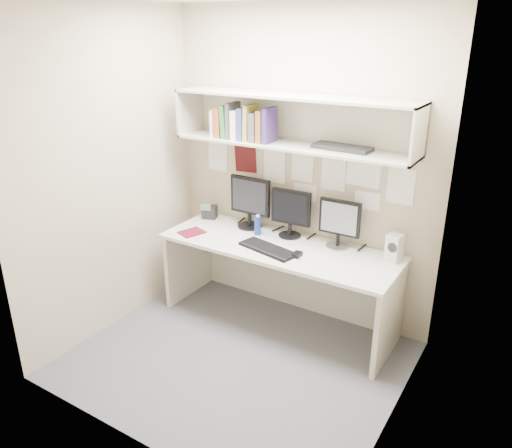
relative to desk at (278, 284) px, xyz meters
The scene contains 19 objects.
floor 0.75m from the desk, 90.00° to the right, with size 2.40×2.00×0.01m, color #4E4E53.
wall_back 1.00m from the desk, 90.00° to the left, with size 2.40×0.02×2.60m, color tan.
wall_front 1.90m from the desk, 90.00° to the right, with size 2.40×0.02×2.60m, color tan.
wall_left 1.65m from the desk, 151.57° to the right, with size 0.02×2.00×2.60m, color tan.
wall_right 1.65m from the desk, 28.43° to the right, with size 0.02×2.00×2.60m, color tan.
desk is the anchor object (origin of this frame).
overhead_hutch 1.37m from the desk, 90.00° to the left, with size 2.00×0.38×0.40m.
pinned_papers 0.95m from the desk, 90.00° to the left, with size 1.92×0.01×0.48m, color white, non-canonical shape.
monitor_left 0.78m from the desk, 152.52° to the left, with size 0.39×0.22×0.46m.
monitor_center 0.63m from the desk, 93.39° to the left, with size 0.35×0.19×0.41m.
monitor_right 0.76m from the desk, 27.19° to the left, with size 0.34×0.19×0.40m.
keyboard 0.40m from the desk, 97.98° to the right, with size 0.50×0.18×0.02m, color black.
mouse 0.46m from the desk, 28.05° to the right, with size 0.06×0.10×0.03m, color black.
speaker 1.03m from the desk, 12.72° to the left, with size 0.13×0.13×0.21m.
blue_bottle 0.53m from the desk, 159.91° to the left, with size 0.06×0.06×0.18m.
maroon_notebook 0.87m from the desk, 166.96° to the right, with size 0.17×0.21×0.01m, color #5C0F1C.
desk_phone 0.99m from the desk, 166.66° to the left, with size 0.16×0.15×0.16m.
book_stack 1.37m from the desk, 164.98° to the left, with size 0.55×0.18×0.29m.
hutch_tray 1.28m from the desk, 23.63° to the left, with size 0.45×0.17×0.03m, color black.
Camera 1 is at (1.83, -2.65, 2.38)m, focal length 35.00 mm.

